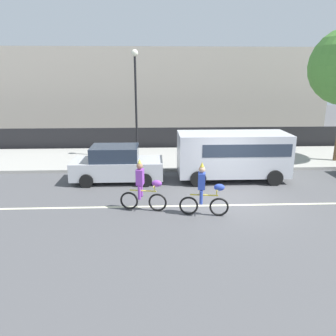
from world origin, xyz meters
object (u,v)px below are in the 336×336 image
(parade_cyclist_purple, at_px, (143,188))
(parked_van_silver, at_px, (234,152))
(street_lamp_post, at_px, (136,89))
(parade_cyclist_cobalt, at_px, (205,193))
(parked_car_silver, at_px, (117,165))

(parade_cyclist_purple, bearing_deg, parked_van_silver, 40.88)
(parked_van_silver, relative_size, street_lamp_post, 0.85)
(parade_cyclist_cobalt, bearing_deg, street_lamp_post, 109.14)
(parked_van_silver, bearing_deg, parade_cyclist_cobalt, -115.83)
(parked_van_silver, relative_size, parked_car_silver, 1.22)
(parked_car_silver, distance_m, street_lamp_post, 4.98)
(parade_cyclist_cobalt, bearing_deg, parked_van_silver, 64.17)
(parade_cyclist_cobalt, bearing_deg, parked_car_silver, 130.60)
(parade_cyclist_purple, xyz_separation_m, parked_van_silver, (4.08, 3.53, 0.44))
(parked_car_silver, bearing_deg, parade_cyclist_cobalt, -49.40)
(parade_cyclist_cobalt, bearing_deg, parade_cyclist_purple, 165.93)
(parade_cyclist_purple, relative_size, street_lamp_post, 0.33)
(street_lamp_post, bearing_deg, parked_car_silver, -101.21)
(parade_cyclist_purple, bearing_deg, street_lamp_post, 94.52)
(parade_cyclist_purple, distance_m, parked_car_silver, 3.70)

